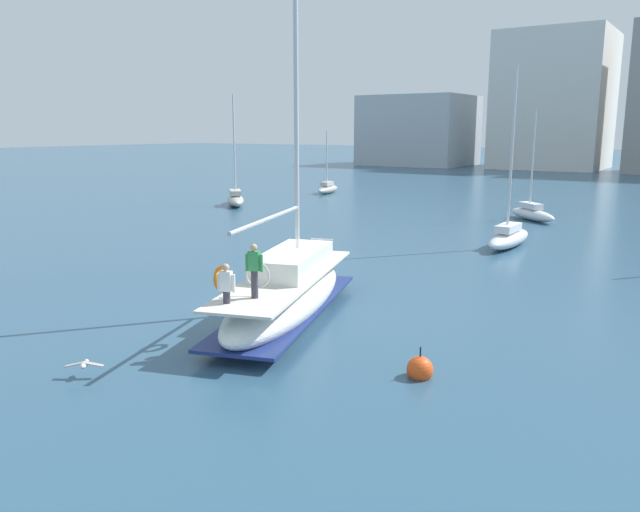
% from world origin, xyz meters
% --- Properties ---
extents(ground_plane, '(400.00, 400.00, 0.00)m').
position_xyz_m(ground_plane, '(0.00, 0.00, 0.00)').
color(ground_plane, '#2D516B').
extents(main_sailboat, '(5.27, 9.87, 11.69)m').
position_xyz_m(main_sailboat, '(1.48, -1.45, 0.90)').
color(main_sailboat, white).
rests_on(main_sailboat, ground).
extents(moored_sloop_near, '(4.40, 4.11, 7.50)m').
position_xyz_m(moored_sloop_near, '(2.02, 26.48, 0.54)').
color(moored_sloop_near, silver).
rests_on(moored_sloop_near, ground).
extents(moored_sloop_far, '(1.34, 5.40, 9.41)m').
position_xyz_m(moored_sloop_far, '(3.74, 15.48, 0.61)').
color(moored_sloop_far, silver).
rests_on(moored_sloop_far, ground).
extents(moored_cutter_right, '(4.84, 4.97, 8.97)m').
position_xyz_m(moored_cutter_right, '(-20.87, 21.62, 0.61)').
color(moored_cutter_right, '#B7B2A8').
rests_on(moored_cutter_right, ground).
extents(moored_ketch_distant, '(2.10, 4.84, 6.04)m').
position_xyz_m(moored_ketch_distant, '(-19.97, 34.41, 0.50)').
color(moored_ketch_distant, '#B7B2A8').
rests_on(moored_ketch_distant, ground).
extents(seagull, '(0.86, 0.67, 0.17)m').
position_xyz_m(seagull, '(0.21, -8.41, 0.35)').
color(seagull, silver).
rests_on(seagull, ground).
extents(mooring_buoy, '(0.68, 0.68, 0.94)m').
position_xyz_m(mooring_buoy, '(7.31, -3.69, 0.21)').
color(mooring_buoy, '#EA4C19').
rests_on(mooring_buoy, ground).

